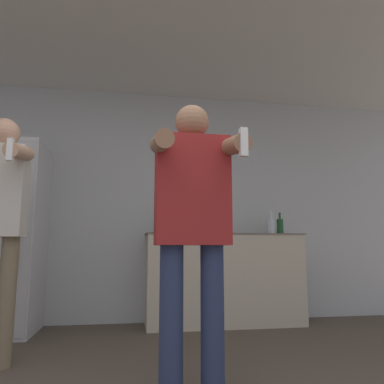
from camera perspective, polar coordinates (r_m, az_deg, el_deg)
name	(u,v)px	position (r m, az deg, el deg)	size (l,w,h in m)	color
wall_back	(135,204)	(4.21, -8.70, -1.76)	(7.00, 0.06, 2.55)	#B2B7BC
ceiling_slab	(142,19)	(3.29, -7.64, 24.61)	(7.00, 3.33, 0.05)	silver
refrigerator	(6,237)	(3.98, -26.54, -6.09)	(0.65, 0.71, 1.78)	silver
counter	(224,279)	(4.04, 4.84, -13.01)	(1.65, 0.54, 0.93)	#BCB29E
bottle_green_wine	(162,220)	(3.90, -4.60, -4.34)	(0.09, 0.09, 0.34)	silver
bottle_short_whiskey	(280,226)	(4.22, 13.28, -5.04)	(0.07, 0.07, 0.25)	#194723
bottle_amber_bourbon	(203,223)	(3.96, 1.62, -4.80)	(0.08, 0.08, 0.28)	silver
bottle_red_label	(271,226)	(4.18, 11.95, -5.10)	(0.09, 0.09, 0.25)	silver
person_woman_foreground	(192,218)	(2.03, 0.08, -4.06)	(0.48, 0.45, 1.58)	navy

